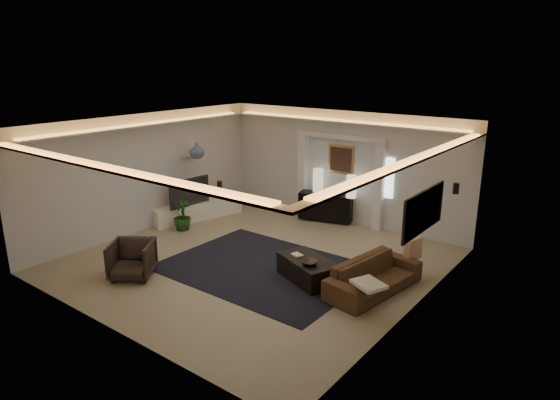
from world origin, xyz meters
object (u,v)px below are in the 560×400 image
Objects in this scene: console at (326,206)px; coffee_table at (308,270)px; sofa at (374,276)px; armchair at (132,260)px.

console reaches higher than coffee_table.
sofa is 1.29m from coffee_table.
sofa is 1.63× the size of coffee_table.
console is 1.73× the size of armchair.
sofa is at bearing -5.73° from armchair.
sofa is 4.68m from armchair.
armchair is at bearing 128.72° from sofa.
console is 4.14m from sofa.
armchair is (-1.14, -5.28, -0.03)m from console.
armchair is at bearing -118.44° from console.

